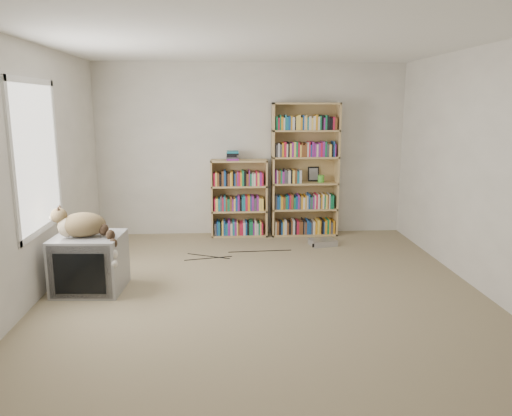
{
  "coord_description": "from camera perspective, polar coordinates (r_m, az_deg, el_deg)",
  "views": [
    {
      "loc": [
        -0.37,
        -4.84,
        1.91
      ],
      "look_at": [
        -0.02,
        1.0,
        0.69
      ],
      "focal_mm": 35.0,
      "sensor_mm": 36.0,
      "label": 1
    }
  ],
  "objects": [
    {
      "name": "dvd_player",
      "position": [
        6.96,
        7.64,
        -3.91
      ],
      "size": [
        0.39,
        0.32,
        0.08
      ],
      "primitive_type": "cube",
      "rotation": [
        0.0,
        0.0,
        0.22
      ],
      "color": "#AEAEB3",
      "rests_on": "floor"
    },
    {
      "name": "wall_front",
      "position": [
        2.46,
        5.42,
        -3.82
      ],
      "size": [
        4.5,
        0.02,
        2.5
      ],
      "primitive_type": "cube",
      "color": "silver",
      "rests_on": "floor"
    },
    {
      "name": "window",
      "position": [
        5.4,
        -23.77,
        5.37
      ],
      "size": [
        0.02,
        1.22,
        1.52
      ],
      "primitive_type": "cube",
      "color": "white",
      "rests_on": "wall_left"
    },
    {
      "name": "wall_back",
      "position": [
        7.38,
        -0.55,
        6.65
      ],
      "size": [
        4.5,
        0.02,
        2.5
      ],
      "primitive_type": "cube",
      "color": "silver",
      "rests_on": "floor"
    },
    {
      "name": "cat",
      "position": [
        5.31,
        -18.74,
        -2.23
      ],
      "size": [
        0.71,
        0.49,
        0.55
      ],
      "rotation": [
        0.0,
        0.0,
        0.14
      ],
      "color": "#3B2B18",
      "rests_on": "crt_tv"
    },
    {
      "name": "crt_tv",
      "position": [
        5.49,
        -18.44,
        -5.97
      ],
      "size": [
        0.71,
        0.65,
        0.59
      ],
      "rotation": [
        0.0,
        0.0,
        -0.06
      ],
      "color": "gray",
      "rests_on": "floor"
    },
    {
      "name": "wall_outlet",
      "position": [
        5.92,
        -21.74,
        -4.65
      ],
      "size": [
        0.01,
        0.08,
        0.13
      ],
      "primitive_type": "cube",
      "color": "silver",
      "rests_on": "wall_left"
    },
    {
      "name": "floor",
      "position": [
        5.21,
        0.9,
        -9.71
      ],
      "size": [
        4.5,
        5.0,
        0.01
      ],
      "primitive_type": "cube",
      "color": "gray",
      "rests_on": "ground"
    },
    {
      "name": "framed_print",
      "position": [
        7.46,
        6.58,
        3.89
      ],
      "size": [
        0.16,
        0.05,
        0.22
      ],
      "primitive_type": "cube",
      "rotation": [
        -0.17,
        0.0,
        0.0
      ],
      "color": "black",
      "rests_on": "bookcase_tall"
    },
    {
      "name": "bookcase_tall",
      "position": [
        7.36,
        5.58,
        3.94
      ],
      "size": [
        0.97,
        0.3,
        1.93
      ],
      "color": "tan",
      "rests_on": "floor"
    },
    {
      "name": "ceiling",
      "position": [
        4.89,
        1.0,
        18.72
      ],
      "size": [
        4.5,
        5.0,
        0.02
      ],
      "primitive_type": "cube",
      "color": "white",
      "rests_on": "wall_back"
    },
    {
      "name": "green_mug",
      "position": [
        7.39,
        7.42,
        3.36
      ],
      "size": [
        0.1,
        0.1,
        0.11
      ],
      "primitive_type": "cylinder",
      "color": "green",
      "rests_on": "bookcase_tall"
    },
    {
      "name": "wall_left",
      "position": [
        5.23,
        -24.5,
        3.48
      ],
      "size": [
        0.02,
        5.0,
        2.5
      ],
      "primitive_type": "cube",
      "color": "silver",
      "rests_on": "floor"
    },
    {
      "name": "wall_right",
      "position": [
        5.54,
        24.89,
        3.85
      ],
      "size": [
        0.02,
        5.0,
        2.5
      ],
      "primitive_type": "cube",
      "color": "silver",
      "rests_on": "floor"
    },
    {
      "name": "book_stack",
      "position": [
        7.19,
        -2.71,
        6.0
      ],
      "size": [
        0.19,
        0.24,
        0.13
      ],
      "primitive_type": "cube",
      "color": "#C61A3D",
      "rests_on": "bookcase_short"
    },
    {
      "name": "bookcase_short",
      "position": [
        7.33,
        -1.95,
        0.81
      ],
      "size": [
        0.82,
        0.3,
        1.12
      ],
      "color": "tan",
      "rests_on": "floor"
    },
    {
      "name": "floor_cables",
      "position": [
        6.36,
        -2.34,
        -5.66
      ],
      "size": [
        1.2,
        0.7,
        0.01
      ],
      "primitive_type": null,
      "color": "black",
      "rests_on": "floor"
    }
  ]
}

